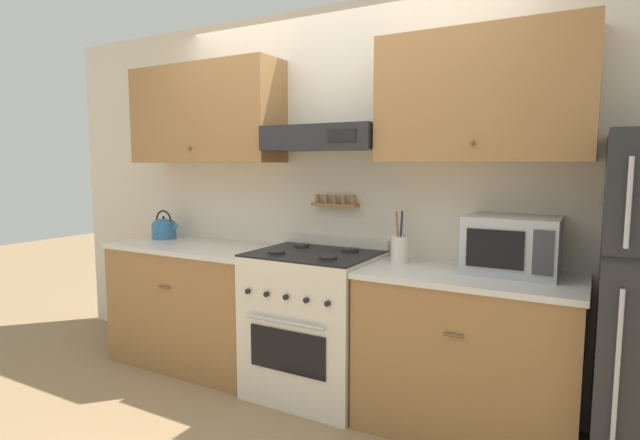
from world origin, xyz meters
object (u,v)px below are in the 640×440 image
utensil_crock (400,248)px  tea_kettle (164,228)px  stove_range (314,323)px  microwave (512,245)px

utensil_crock → tea_kettle: bearing=-180.0°
tea_kettle → stove_range: bearing=-5.1°
stove_range → utensil_crock: size_ratio=3.18×
stove_range → tea_kettle: bearing=174.9°
microwave → tea_kettle: bearing=-179.6°
tea_kettle → microwave: 2.63m
microwave → utensil_crock: (-0.64, -0.02, -0.07)m
stove_range → utensil_crock: bearing=13.7°
tea_kettle → microwave: microwave is taller
stove_range → microwave: bearing=7.2°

